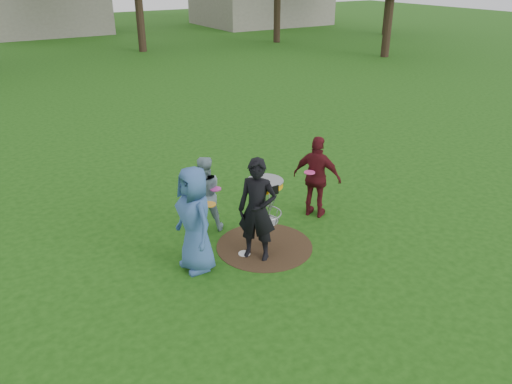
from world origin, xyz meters
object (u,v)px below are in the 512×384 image
player_black (257,210)px  disc_golf_basket (265,197)px  player_blue (195,220)px  player_maroon (317,177)px  player_grey (204,194)px

player_black → disc_golf_basket: player_black is taller
player_blue → disc_golf_basket: (1.37, -0.02, 0.09)m
player_black → disc_golf_basket: (0.30, 0.23, 0.08)m
player_blue → player_maroon: size_ratio=1.08×
player_blue → player_maroon: 3.01m
player_grey → player_maroon: (2.24, -0.66, 0.09)m
player_maroon → disc_golf_basket: size_ratio=1.25×
player_maroon → player_black: bearing=79.2°
player_blue → player_grey: bearing=144.9°
player_black → player_maroon: size_ratio=1.09×
disc_golf_basket → player_maroon: bearing=18.1°
player_blue → player_grey: player_blue is taller
disc_golf_basket → player_blue: bearing=179.1°
player_maroon → player_blue: bearing=67.2°
player_black → player_maroon: bearing=70.7°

